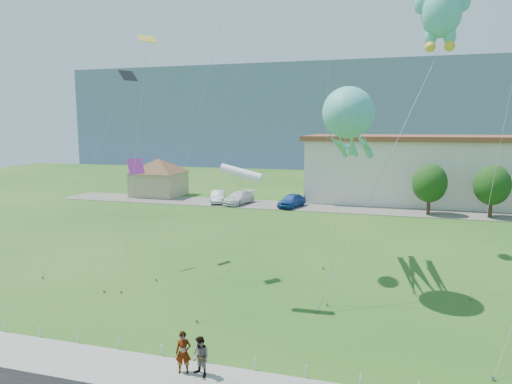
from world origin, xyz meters
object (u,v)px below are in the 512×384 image
(parked_car_silver, at_px, (218,197))
(pavilion, at_px, (159,174))
(parked_car_white, at_px, (239,198))
(parked_car_blue, at_px, (292,200))
(pedestrian_left, at_px, (183,352))
(octopus_kite, at_px, (350,127))
(teddy_bear_kite, at_px, (442,6))
(pedestrian_right, at_px, (201,357))

(parked_car_silver, bearing_deg, pavilion, 144.68)
(parked_car_white, height_order, parked_car_blue, parked_car_blue)
(pedestrian_left, distance_m, parked_car_white, 38.26)
(pedestrian_left, distance_m, octopus_kite, 15.72)
(pedestrian_left, distance_m, teddy_bear_kite, 24.43)
(octopus_kite, bearing_deg, parked_car_blue, 109.02)
(pedestrian_left, xyz_separation_m, octopus_kite, (4.94, 12.31, 8.43))
(pedestrian_right, xyz_separation_m, octopus_kite, (4.22, 12.35, 8.48))
(pedestrian_right, relative_size, parked_car_blue, 0.33)
(parked_car_white, relative_size, teddy_bear_kite, 0.27)
(pedestrian_left, relative_size, parked_car_silver, 0.36)
(octopus_kite, height_order, teddy_bear_kite, teddy_bear_kite)
(teddy_bear_kite, bearing_deg, pavilion, 143.02)
(pavilion, bearing_deg, parked_car_blue, -11.42)
(parked_car_white, xyz_separation_m, parked_car_blue, (6.56, -0.42, 0.03))
(pedestrian_left, xyz_separation_m, pedestrian_right, (0.72, -0.04, -0.05))
(parked_car_white, bearing_deg, parked_car_blue, 8.03)
(teddy_bear_kite, bearing_deg, parked_car_blue, 122.91)
(parked_car_white, xyz_separation_m, teddy_bear_kite, (19.86, -20.96, 15.71))
(parked_car_blue, bearing_deg, pedestrian_left, -69.43)
(parked_car_blue, xyz_separation_m, octopus_kite, (8.35, -24.21, 8.50))
(pedestrian_left, height_order, octopus_kite, octopus_kite)
(pavilion, height_order, parked_car_white, pavilion)
(parked_car_white, height_order, octopus_kite, octopus_kite)
(parked_car_silver, height_order, parked_car_blue, parked_car_blue)
(pavilion, relative_size, pedestrian_left, 5.69)
(pavilion, bearing_deg, pedestrian_left, -60.86)
(pedestrian_left, xyz_separation_m, parked_car_white, (-9.97, 36.94, -0.10))
(pedestrian_left, xyz_separation_m, teddy_bear_kite, (9.89, 15.98, 15.61))
(pedestrian_left, bearing_deg, parked_car_silver, 90.80)
(pavilion, distance_m, teddy_bear_kite, 42.75)
(pedestrian_left, relative_size, parked_car_white, 0.31)
(pedestrian_left, relative_size, octopus_kite, 0.14)
(octopus_kite, bearing_deg, teddy_bear_kite, 36.54)
(pedestrian_right, height_order, octopus_kite, octopus_kite)
(octopus_kite, bearing_deg, pavilion, 134.36)
(pedestrian_right, xyz_separation_m, parked_car_white, (-10.69, 36.98, -0.05))
(parked_car_blue, xyz_separation_m, teddy_bear_kite, (13.30, -20.54, 15.68))
(pedestrian_right, bearing_deg, pavilion, 144.53)
(parked_car_blue, distance_m, teddy_bear_kite, 29.06)
(pedestrian_right, bearing_deg, teddy_bear_kite, 84.87)
(parked_car_silver, relative_size, parked_car_blue, 0.99)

